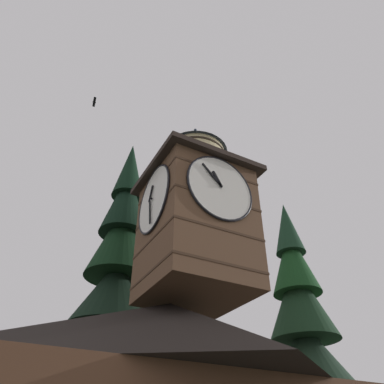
{
  "coord_description": "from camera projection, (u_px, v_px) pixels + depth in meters",
  "views": [
    {
      "loc": [
        6.71,
        12.9,
        2.23
      ],
      "look_at": [
        -0.13,
        0.22,
        12.41
      ],
      "focal_mm": 35.37,
      "sensor_mm": 36.0,
      "label": 1
    }
  ],
  "objects": [
    {
      "name": "pine_tree_aside",
      "position": [
        307.0,
        346.0,
        20.04
      ],
      "size": [
        5.74,
        5.74,
        16.11
      ],
      "color": "#473323",
      "rests_on": "ground_plane"
    },
    {
      "name": "flying_bird_high",
      "position": [
        94.0,
        102.0,
        21.21
      ],
      "size": [
        0.25,
        0.73,
        0.11
      ],
      "color": "black"
    },
    {
      "name": "pine_tree_behind",
      "position": [
        113.0,
        313.0,
        17.61
      ],
      "size": [
        5.62,
        5.62,
        18.27
      ],
      "color": "#473323",
      "rests_on": "ground_plane"
    },
    {
      "name": "moon",
      "position": [
        167.0,
        345.0,
        42.14
      ],
      "size": [
        2.27,
        2.27,
        2.27
      ],
      "color": "silver"
    },
    {
      "name": "clock_tower",
      "position": [
        196.0,
        211.0,
        16.56
      ],
      "size": [
        4.67,
        4.67,
        8.95
      ],
      "color": "brown",
      "rests_on": "building_main"
    }
  ]
}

